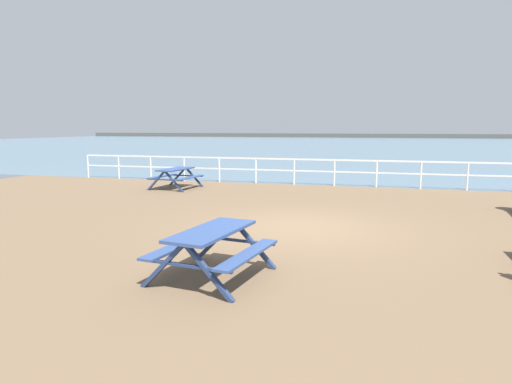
# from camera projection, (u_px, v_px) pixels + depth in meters

# --- Properties ---
(ground_plane) EXTENTS (30.00, 24.00, 0.20)m
(ground_plane) POSITION_uv_depth(u_px,v_px,m) (302.00, 231.00, 10.59)
(ground_plane) COLOR brown
(sea_band) EXTENTS (142.00, 90.00, 0.01)m
(sea_band) POSITION_uv_depth(u_px,v_px,m) (367.00, 144.00, 60.88)
(sea_band) COLOR slate
(sea_band) RESTS_ON ground
(distant_shoreline) EXTENTS (142.00, 6.00, 1.80)m
(distant_shoreline) POSITION_uv_depth(u_px,v_px,m) (372.00, 138.00, 101.88)
(distant_shoreline) COLOR #4C4C47
(distant_shoreline) RESTS_ON ground
(seaward_railing) EXTENTS (23.07, 0.07, 1.08)m
(seaward_railing) POSITION_uv_depth(u_px,v_px,m) (334.00, 168.00, 17.86)
(seaward_railing) COLOR white
(seaward_railing) RESTS_ON ground
(picnic_table_near_left) EXTENTS (1.68, 1.93, 0.80)m
(picnic_table_near_left) POSITION_uv_depth(u_px,v_px,m) (176.00, 173.00, 17.18)
(picnic_table_near_left) COLOR #334C84
(picnic_table_near_left) RESTS_ON ground
(picnic_table_near_right) EXTENTS (1.76, 2.00, 0.80)m
(picnic_table_near_right) POSITION_uv_depth(u_px,v_px,m) (212.00, 241.00, 6.96)
(picnic_table_near_right) COLOR #334C84
(picnic_table_near_right) RESTS_ON ground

